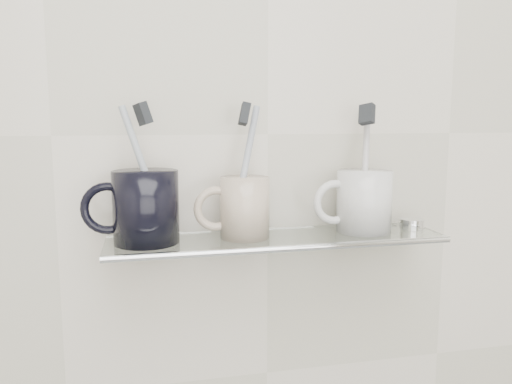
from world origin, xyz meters
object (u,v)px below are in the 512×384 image
object	(u,v)px
shelf_glass	(277,239)
mug_right	(364,201)
mug_left	(146,207)
mug_center	(245,208)

from	to	relation	value
shelf_glass	mug_right	xyz separation A→B (m)	(0.14, 0.00, 0.05)
shelf_glass	mug_left	world-z (taller)	mug_left
shelf_glass	mug_left	size ratio (longest dim) A/B	4.87
mug_left	mug_right	world-z (taller)	mug_left
shelf_glass	mug_right	world-z (taller)	mug_right
shelf_glass	mug_center	size ratio (longest dim) A/B	5.56
mug_center	mug_right	xyz separation A→B (m)	(0.19, 0.00, 0.00)
mug_center	shelf_glass	bearing A→B (deg)	18.02
shelf_glass	mug_right	size ratio (longest dim) A/B	5.25
shelf_glass	mug_center	distance (m)	0.07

